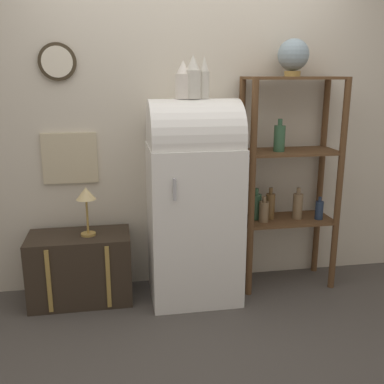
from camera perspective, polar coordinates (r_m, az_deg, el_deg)
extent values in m
plane|color=#4C4742|center=(3.42, 0.99, -14.76)|extent=(12.00, 12.00, 0.00)
cube|color=beige|center=(3.55, -0.66, 9.39)|extent=(7.00, 0.05, 2.70)
cylinder|color=#382D1E|center=(3.47, -16.74, 15.55)|extent=(0.27, 0.03, 0.27)
cylinder|color=beige|center=(3.45, -16.77, 15.56)|extent=(0.22, 0.01, 0.22)
cube|color=#C6B793|center=(3.53, -15.24, 4.16)|extent=(0.41, 0.02, 0.38)
cube|color=white|center=(3.41, 0.21, -3.92)|extent=(0.66, 0.58, 1.18)
cylinder|color=white|center=(3.26, 0.22, 6.96)|extent=(0.65, 0.55, 0.55)
cylinder|color=#B7B7BC|center=(2.99, -2.21, 0.32)|extent=(0.02, 0.02, 0.15)
cube|color=#33281E|center=(3.55, -13.96, -9.31)|extent=(0.75, 0.39, 0.53)
cube|color=#AD8942|center=(3.39, -17.73, -10.78)|extent=(0.03, 0.01, 0.47)
cube|color=#AD8942|center=(3.35, -10.60, -10.59)|extent=(0.03, 0.01, 0.47)
cylinder|color=brown|center=(3.36, 7.60, -0.03)|extent=(0.05, 0.05, 1.66)
cylinder|color=brown|center=(3.63, 18.18, 0.46)|extent=(0.05, 0.05, 1.66)
cylinder|color=brown|center=(3.66, 6.12, 1.26)|extent=(0.05, 0.05, 1.66)
cylinder|color=brown|center=(3.91, 16.02, 1.63)|extent=(0.05, 0.05, 1.66)
cube|color=brown|center=(3.71, 11.89, -3.45)|extent=(0.73, 0.35, 0.02)
cube|color=brown|center=(3.57, 12.36, 5.03)|extent=(0.73, 0.35, 0.02)
cube|color=brown|center=(3.52, 12.87, 13.94)|extent=(0.73, 0.35, 0.02)
cylinder|color=#7F6647|center=(3.56, 9.10, -2.48)|extent=(0.08, 0.08, 0.17)
cylinder|color=#7F6647|center=(3.53, 9.17, -0.88)|extent=(0.03, 0.03, 0.04)
cylinder|color=#23334C|center=(3.73, 15.84, -2.24)|extent=(0.06, 0.06, 0.15)
cylinder|color=#23334C|center=(3.70, 15.94, -0.88)|extent=(0.03, 0.03, 0.04)
cylinder|color=#335B3D|center=(3.49, 11.04, 6.69)|extent=(0.09, 0.09, 0.20)
cylinder|color=#335B3D|center=(3.48, 11.14, 8.70)|extent=(0.03, 0.03, 0.05)
cylinder|color=#335B3D|center=(3.62, 8.11, -1.87)|extent=(0.08, 0.08, 0.20)
cylinder|color=#335B3D|center=(3.58, 8.19, 0.08)|extent=(0.03, 0.03, 0.05)
cylinder|color=brown|center=(3.65, 9.89, -1.80)|extent=(0.07, 0.07, 0.21)
cylinder|color=brown|center=(3.61, 9.98, 0.15)|extent=(0.03, 0.03, 0.05)
cylinder|color=#7F6647|center=(3.69, 13.27, -1.77)|extent=(0.08, 0.08, 0.20)
cylinder|color=#7F6647|center=(3.66, 13.38, 0.14)|extent=(0.03, 0.03, 0.05)
cylinder|color=#AD8942|center=(3.56, 12.62, 14.45)|extent=(0.12, 0.12, 0.04)
sphere|color=#7F939E|center=(3.56, 12.75, 16.64)|extent=(0.23, 0.23, 0.23)
cylinder|color=silver|center=(3.22, -1.13, 13.27)|extent=(0.11, 0.11, 0.17)
cone|color=silver|center=(3.22, -1.14, 15.59)|extent=(0.10, 0.10, 0.09)
cylinder|color=beige|center=(3.22, 0.15, 13.48)|extent=(0.11, 0.11, 0.19)
cone|color=beige|center=(3.22, 0.15, 16.14)|extent=(0.09, 0.09, 0.10)
cylinder|color=beige|center=(3.24, 1.57, 13.42)|extent=(0.07, 0.07, 0.19)
cone|color=beige|center=(3.24, 1.59, 15.96)|extent=(0.06, 0.06, 0.10)
cylinder|color=#AD8942|center=(3.43, -13.02, -5.22)|extent=(0.11, 0.11, 0.02)
cylinder|color=#AD8942|center=(3.38, -13.15, -3.03)|extent=(0.02, 0.02, 0.26)
cone|color=#DBC184|center=(3.33, -13.33, -0.17)|extent=(0.14, 0.14, 0.09)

